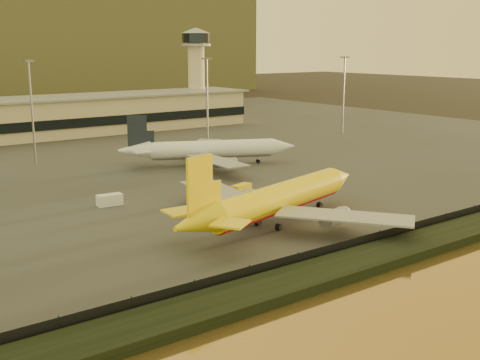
# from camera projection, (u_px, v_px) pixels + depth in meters

# --- Properties ---
(ground) EXTENTS (900.00, 900.00, 0.00)m
(ground) POSITION_uv_depth(u_px,v_px,m) (270.00, 238.00, 92.74)
(ground) COLOR black
(ground) RESTS_ON ground
(embankment) EXTENTS (320.00, 7.00, 1.40)m
(embankment) POSITION_uv_depth(u_px,v_px,m) (352.00, 265.00, 79.24)
(embankment) COLOR black
(embankment) RESTS_ON ground
(tarmac) EXTENTS (320.00, 220.00, 0.20)m
(tarmac) POSITION_uv_depth(u_px,v_px,m) (54.00, 152.00, 167.29)
(tarmac) COLOR #2D2D2D
(tarmac) RESTS_ON ground
(perimeter_fence) EXTENTS (300.00, 0.05, 2.20)m
(perimeter_fence) POSITION_uv_depth(u_px,v_px,m) (331.00, 252.00, 82.25)
(perimeter_fence) COLOR black
(perimeter_fence) RESTS_ON tarmac
(control_tower) EXTENTS (11.20, 11.20, 35.50)m
(control_tower) POSITION_uv_depth(u_px,v_px,m) (196.00, 65.00, 231.47)
(control_tower) COLOR tan
(control_tower) RESTS_ON tarmac
(apron_light_masts) EXTENTS (152.20, 12.20, 25.40)m
(apron_light_masts) POSITION_uv_depth(u_px,v_px,m) (134.00, 98.00, 156.90)
(apron_light_masts) COLOR slate
(apron_light_masts) RESTS_ON tarmac
(dhl_cargo_jet) EXTENTS (46.60, 44.70, 14.08)m
(dhl_cargo_jet) POSITION_uv_depth(u_px,v_px,m) (277.00, 200.00, 98.05)
(dhl_cargo_jet) COLOR yellow
(dhl_cargo_jet) RESTS_ON tarmac
(white_narrowbody_jet) EXTENTS (41.51, 39.25, 12.62)m
(white_narrowbody_jet) POSITION_uv_depth(u_px,v_px,m) (209.00, 150.00, 147.69)
(white_narrowbody_jet) COLOR white
(white_narrowbody_jet) RESTS_ON tarmac
(gse_vehicle_yellow) EXTENTS (4.79, 3.16, 1.98)m
(gse_vehicle_yellow) POSITION_uv_depth(u_px,v_px,m) (241.00, 189.00, 118.87)
(gse_vehicle_yellow) COLOR yellow
(gse_vehicle_yellow) RESTS_ON tarmac
(gse_vehicle_white) EXTENTS (4.74, 2.48, 2.05)m
(gse_vehicle_white) POSITION_uv_depth(u_px,v_px,m) (110.00, 200.00, 110.56)
(gse_vehicle_white) COLOR white
(gse_vehicle_white) RESTS_ON tarmac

